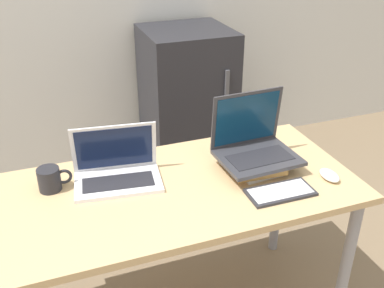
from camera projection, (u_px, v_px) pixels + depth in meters
desk at (182, 203)px, 1.85m from camera, size 1.41×0.70×0.75m
laptop_left at (117, 170)px, 1.82m from camera, size 0.37×0.26×0.23m
book_stack at (253, 164)px, 1.90m from camera, size 0.23×0.25×0.05m
laptop_on_books at (254, 144)px, 1.90m from camera, size 0.34×0.27×0.27m
wireless_keyboard at (280, 192)px, 1.75m from camera, size 0.27×0.13×0.01m
mouse at (329, 175)px, 1.84m from camera, size 0.06×0.11×0.03m
mug at (50, 179)px, 1.76m from camera, size 0.13×0.09×0.09m
mini_fridge at (187, 103)px, 3.16m from camera, size 0.57×0.57×1.04m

